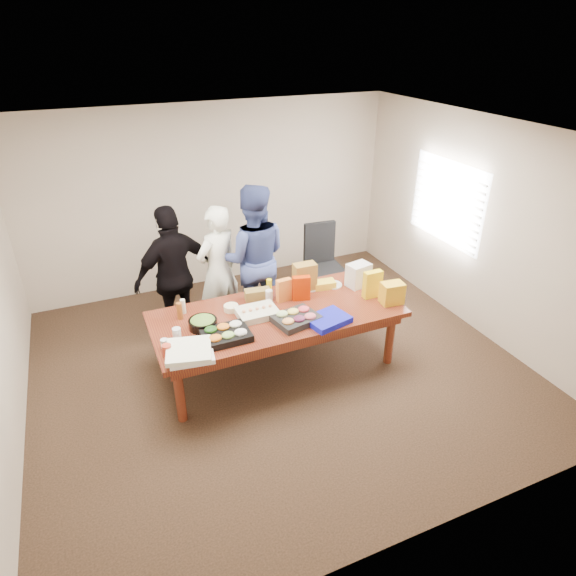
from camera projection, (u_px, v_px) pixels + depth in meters
name	position (u px, v px, depth m)	size (l,w,h in m)	color
floor	(278.00, 366.00, 5.92)	(5.50, 5.00, 0.02)	#47301E
ceiling	(275.00, 133.00, 4.64)	(5.50, 5.00, 0.02)	white
wall_back	(213.00, 197.00, 7.30)	(5.50, 0.04, 2.70)	beige
wall_front	(419.00, 413.00, 3.26)	(5.50, 0.04, 2.70)	beige
wall_right	(478.00, 227.00, 6.24)	(0.04, 5.00, 2.70)	beige
window_panel	(447.00, 202.00, 6.65)	(0.03, 1.40, 1.10)	white
window_blinds	(444.00, 202.00, 6.63)	(0.04, 1.36, 1.00)	beige
conference_table	(278.00, 340.00, 5.74)	(2.80, 1.20, 0.75)	#4C1C0F
office_chair	(326.00, 267.00, 7.05)	(0.56, 0.56, 1.10)	black
person_center	(218.00, 270.00, 6.26)	(0.63, 0.41, 1.72)	white
person_right	(253.00, 258.00, 6.33)	(0.94, 0.73, 1.93)	#364382
person_left	(175.00, 276.00, 6.05)	(1.05, 0.44, 1.79)	black
veggie_tray	(226.00, 335.00, 5.09)	(0.49, 0.38, 0.07)	black
fruit_tray	(296.00, 319.00, 5.37)	(0.47, 0.37, 0.07)	black
sheet_cake	(257.00, 313.00, 5.48)	(0.44, 0.33, 0.08)	silver
salad_bowl	(203.00, 324.00, 5.26)	(0.30, 0.30, 0.10)	black
chip_bag_blue	(328.00, 320.00, 5.36)	(0.45, 0.33, 0.07)	#1316BD
chip_bag_red	(301.00, 288.00, 5.75)	(0.20, 0.08, 0.30)	#BB2900
chip_bag_yellow	(372.00, 284.00, 5.80)	(0.22, 0.09, 0.33)	yellow
chip_bag_orange	(284.00, 290.00, 5.74)	(0.18, 0.08, 0.27)	orange
mayo_jar	(269.00, 295.00, 5.77)	(0.08, 0.08, 0.13)	white
mustard_bottle	(269.00, 286.00, 5.92)	(0.06, 0.06, 0.18)	#FFE201
dressing_bottle	(180.00, 311.00, 5.40)	(0.06, 0.06, 0.20)	brown
ranch_bottle	(183.00, 306.00, 5.51)	(0.06, 0.06, 0.17)	silver
banana_bunch	(324.00, 284.00, 6.06)	(0.27, 0.16, 0.09)	yellow
bread_loaf	(258.00, 294.00, 5.81)	(0.30, 0.13, 0.12)	olive
kraft_bag	(305.00, 277.00, 5.94)	(0.27, 0.16, 0.35)	olive
red_cup	(167.00, 350.00, 4.81)	(0.09, 0.09, 0.12)	#BF3C24
clear_cup_a	(164.00, 344.00, 4.93)	(0.07, 0.07, 0.10)	white
clear_cup_b	(177.00, 334.00, 5.07)	(0.09, 0.09, 0.12)	silver
pizza_box_lower	(191.00, 353.00, 4.83)	(0.43, 0.43, 0.05)	white
pizza_box_upper	(189.00, 351.00, 4.78)	(0.43, 0.43, 0.05)	white
plate_a	(332.00, 285.00, 6.13)	(0.24, 0.24, 0.01)	silver
plate_b	(310.00, 287.00, 6.08)	(0.26, 0.26, 0.02)	silver
dip_bowl_a	(306.00, 283.00, 6.12)	(0.16, 0.16, 0.06)	beige
dip_bowl_b	(231.00, 308.00, 5.58)	(0.17, 0.17, 0.07)	#F5EAB9
grocery_bag_white	(358.00, 275.00, 6.06)	(0.27, 0.19, 0.29)	silver
grocery_bag_yellow	(392.00, 293.00, 5.69)	(0.25, 0.18, 0.25)	yellow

